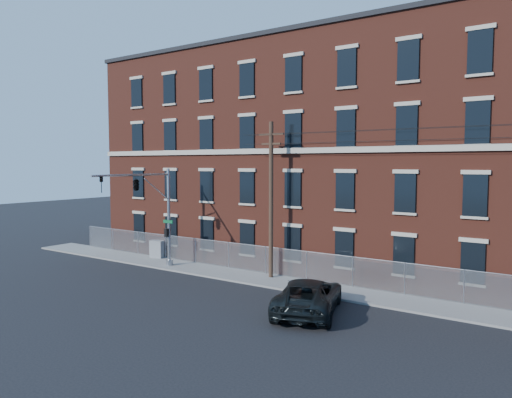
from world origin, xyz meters
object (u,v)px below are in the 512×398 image
object	(u,v)px
utility_cabinet	(157,249)
pickup_truck	(309,296)
utility_pole_near	(271,197)
traffic_signal_mast	(144,194)

from	to	relation	value
utility_cabinet	pickup_truck	bearing A→B (deg)	-27.93
utility_pole_near	utility_cabinet	xyz separation A→B (m)	(-10.81, 0.40, -4.55)
utility_pole_near	utility_cabinet	size ratio (longest dim) A/B	7.44
traffic_signal_mast	utility_cabinet	distance (m)	6.60
pickup_truck	traffic_signal_mast	bearing A→B (deg)	-24.20
pickup_truck	utility_cabinet	bearing A→B (deg)	-36.10
traffic_signal_mast	pickup_truck	size ratio (longest dim) A/B	1.14
traffic_signal_mast	pickup_truck	distance (m)	14.14
traffic_signal_mast	pickup_truck	world-z (taller)	traffic_signal_mast
pickup_truck	utility_cabinet	distance (m)	16.96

